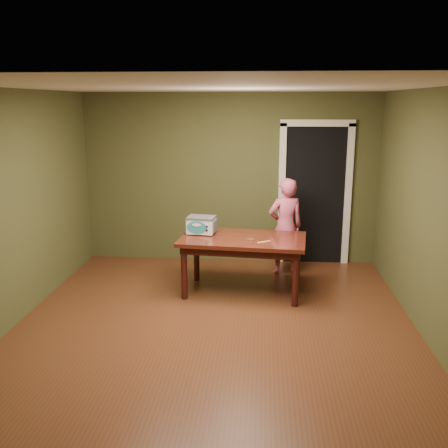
{
  "coord_description": "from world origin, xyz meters",
  "views": [
    {
      "loc": [
        0.52,
        -5.1,
        2.45
      ],
      "look_at": [
        0.03,
        1.0,
        0.95
      ],
      "focal_mm": 40.0,
      "sensor_mm": 36.0,
      "label": 1
    }
  ],
  "objects": [
    {
      "name": "baking_pan",
      "position": [
        0.37,
        0.97,
        0.76
      ],
      "size": [
        0.1,
        0.1,
        0.02
      ],
      "color": "silver",
      "rests_on": "dining_table"
    },
    {
      "name": "spatula",
      "position": [
        0.54,
        0.9,
        0.75
      ],
      "size": [
        0.16,
        0.12,
        0.01
      ],
      "primitive_type": "cube",
      "rotation": [
        0.0,
        0.0,
        0.6
      ],
      "color": "#FCD16D",
      "rests_on": "dining_table"
    },
    {
      "name": "doorway",
      "position": [
        1.3,
        2.78,
        1.06
      ],
      "size": [
        1.1,
        0.66,
        2.25
      ],
      "color": "black",
      "rests_on": "ground"
    },
    {
      "name": "child",
      "position": [
        0.85,
        1.92,
        0.7
      ],
      "size": [
        0.59,
        0.47,
        1.41
      ],
      "primitive_type": "imported",
      "rotation": [
        0.0,
        0.0,
        3.43
      ],
      "color": "#D95979",
      "rests_on": "floor"
    },
    {
      "name": "toy_oven",
      "position": [
        -0.29,
        1.25,
        0.88
      ],
      "size": [
        0.41,
        0.3,
        0.23
      ],
      "rotation": [
        0.0,
        0.0,
        -0.12
      ],
      "color": "#4C4F54",
      "rests_on": "dining_table"
    },
    {
      "name": "room_shell",
      "position": [
        0.0,
        0.0,
        1.71
      ],
      "size": [
        4.52,
        5.02,
        2.61
      ],
      "color": "#3E4424",
      "rests_on": "ground"
    },
    {
      "name": "floor",
      "position": [
        0.0,
        0.0,
        0.0
      ],
      "size": [
        5.0,
        5.0,
        0.0
      ],
      "primitive_type": "plane",
      "color": "#532D17",
      "rests_on": "ground"
    },
    {
      "name": "dining_table",
      "position": [
        0.27,
        1.1,
        0.65
      ],
      "size": [
        1.68,
        1.05,
        0.75
      ],
      "rotation": [
        0.0,
        0.0,
        -0.09
      ],
      "color": "#38140C",
      "rests_on": "floor"
    }
  ]
}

